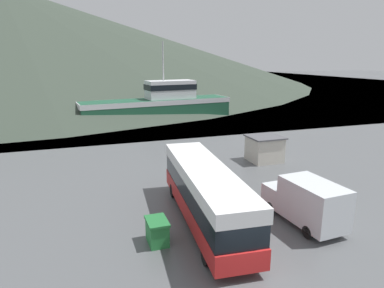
# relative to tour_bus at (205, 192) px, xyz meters

# --- Properties ---
(ground_plane) EXTENTS (400.00, 400.00, 0.00)m
(ground_plane) POSITION_rel_tour_bus_xyz_m (-0.24, -5.75, -1.85)
(ground_plane) COLOR #515456
(water_surface) EXTENTS (240.00, 240.00, 0.00)m
(water_surface) POSITION_rel_tour_bus_xyz_m (-0.24, 140.25, -1.85)
(water_surface) COLOR #475B6B
(water_surface) RESTS_ON ground
(hill_backdrop) EXTENTS (226.04, 226.04, 35.75)m
(hill_backdrop) POSITION_rel_tour_bus_xyz_m (-29.95, 136.15, 16.02)
(hill_backdrop) COLOR #333D33
(hill_backdrop) RESTS_ON ground
(tour_bus) EXTENTS (3.46, 11.78, 3.29)m
(tour_bus) POSITION_rel_tour_bus_xyz_m (0.00, 0.00, 0.00)
(tour_bus) COLOR red
(tour_bus) RESTS_ON ground
(delivery_van) EXTENTS (2.42, 5.39, 2.64)m
(delivery_van) POSITION_rel_tour_bus_xyz_m (5.31, -2.07, -0.47)
(delivery_van) COLOR silver
(delivery_van) RESTS_ON ground
(fishing_boat) EXTENTS (23.88, 7.40, 11.61)m
(fishing_boat) POSITION_rel_tour_bus_xyz_m (5.80, 35.02, 0.37)
(fishing_boat) COLOR #1E5138
(fishing_boat) RESTS_ON water_surface
(storage_bin) EXTENTS (1.04, 1.52, 1.27)m
(storage_bin) POSITION_rel_tour_bus_xyz_m (-3.11, -1.38, -1.20)
(storage_bin) COLOR #287F3D
(storage_bin) RESTS_ON ground
(dock_kiosk) EXTENTS (2.99, 2.85, 2.33)m
(dock_kiosk) POSITION_rel_tour_bus_xyz_m (9.46, 9.48, -0.67)
(dock_kiosk) COLOR beige
(dock_kiosk) RESTS_ON ground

